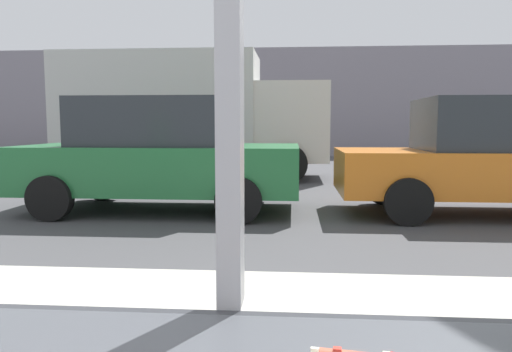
# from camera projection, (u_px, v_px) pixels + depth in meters

# --- Properties ---
(ground_plane) EXTENTS (60.00, 60.00, 0.00)m
(ground_plane) POSITION_uv_depth(u_px,v_px,m) (286.00, 197.00, 8.98)
(ground_plane) COLOR #424244
(building_facade_far) EXTENTS (28.00, 1.20, 4.64)m
(building_facade_far) POSITION_uv_depth(u_px,v_px,m) (291.00, 103.00, 21.33)
(building_facade_far) COLOR gray
(building_facade_far) RESTS_ON ground
(parked_car_green) EXTENTS (4.26, 2.07, 1.74)m
(parked_car_green) POSITION_uv_depth(u_px,v_px,m) (159.00, 155.00, 7.49)
(parked_car_green) COLOR #236B38
(parked_car_green) RESTS_ON ground
(parked_car_orange) EXTENTS (4.42, 1.92, 1.72)m
(parked_car_orange) POSITION_uv_depth(u_px,v_px,m) (494.00, 157.00, 7.11)
(parked_car_orange) COLOR orange
(parked_car_orange) RESTS_ON ground
(box_truck) EXTENTS (6.64, 2.44, 3.08)m
(box_truck) POSITION_uv_depth(u_px,v_px,m) (188.00, 112.00, 12.21)
(box_truck) COLOR beige
(box_truck) RESTS_ON ground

